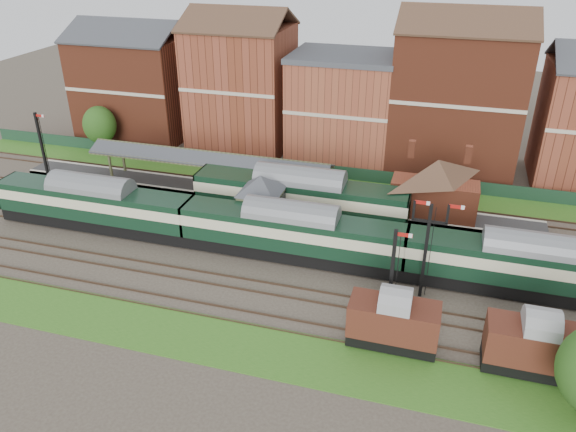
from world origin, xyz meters
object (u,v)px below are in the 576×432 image
(signal_box, at_px, (261,204))
(platform_railcar, at_px, (300,197))
(semaphore_bracket, at_px, (427,245))
(goods_van_a, at_px, (393,321))
(dmu_train, at_px, (291,232))

(signal_box, relative_size, platform_railcar, 0.29)
(signal_box, relative_size, semaphore_bracket, 0.73)
(semaphore_bracket, height_order, platform_railcar, semaphore_bracket)
(signal_box, xyz_separation_m, platform_railcar, (2.77, 3.25, -0.45))
(semaphore_bracket, bearing_deg, goods_van_a, -102.76)
(dmu_train, relative_size, platform_railcar, 2.82)
(dmu_train, xyz_separation_m, goods_van_a, (9.77, -9.00, -0.51))
(signal_box, height_order, platform_railcar, signal_box)
(signal_box, distance_m, semaphore_bracket, 16.16)
(dmu_train, relative_size, goods_van_a, 9.59)
(signal_box, height_order, dmu_train, signal_box)
(semaphore_bracket, distance_m, dmu_train, 11.69)
(semaphore_bracket, distance_m, goods_van_a, 7.14)
(dmu_train, distance_m, goods_van_a, 13.29)
(signal_box, bearing_deg, platform_railcar, 49.60)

